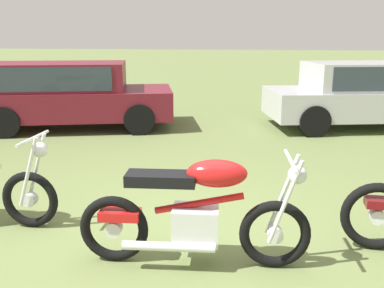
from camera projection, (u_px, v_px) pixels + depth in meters
ground_plane at (192, 243)px, 4.16m from camera, size 120.00×120.00×0.00m
motorcycle_red at (196, 213)px, 3.67m from camera, size 2.05×0.64×1.02m
car_burgundy at (68, 90)px, 9.20m from camera, size 4.42×2.86×1.43m
car_silver at (367, 92)px, 9.25m from camera, size 4.70×2.70×1.43m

